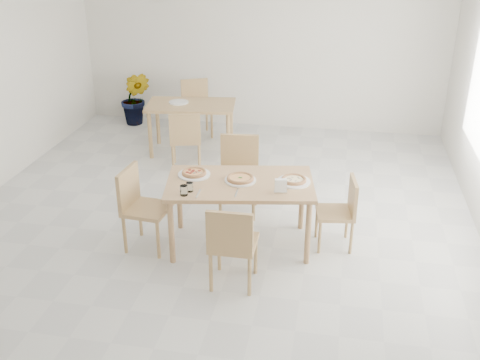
% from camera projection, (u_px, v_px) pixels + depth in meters
% --- Properties ---
extents(main_table, '(1.64, 1.11, 0.75)m').
position_uv_depth(main_table, '(240.00, 189.00, 5.85)').
color(main_table, tan).
rests_on(main_table, ground).
extents(chair_south, '(0.43, 0.43, 0.87)m').
position_uv_depth(chair_south, '(232.00, 242.00, 5.20)').
color(chair_south, tan).
rests_on(chair_south, ground).
extents(chair_north, '(0.50, 0.50, 0.92)m').
position_uv_depth(chair_north, '(239.00, 169.00, 6.66)').
color(chair_north, tan).
rests_on(chair_north, ground).
extents(chair_west, '(0.48, 0.48, 0.89)m').
position_uv_depth(chair_west, '(139.00, 203.00, 5.89)').
color(chair_west, tan).
rests_on(chair_west, ground).
extents(chair_east, '(0.44, 0.44, 0.78)m').
position_uv_depth(chair_east, '(342.00, 208.00, 5.92)').
color(chair_east, tan).
rests_on(chair_east, ground).
extents(plate_margherita, '(0.33, 0.33, 0.02)m').
position_uv_depth(plate_margherita, '(240.00, 180.00, 5.83)').
color(plate_margherita, white).
rests_on(plate_margherita, main_table).
extents(plate_mushroom, '(0.34, 0.34, 0.02)m').
position_uv_depth(plate_mushroom, '(294.00, 181.00, 5.80)').
color(plate_mushroom, white).
rests_on(plate_mushroom, main_table).
extents(plate_pepperoni, '(0.34, 0.34, 0.02)m').
position_uv_depth(plate_pepperoni, '(194.00, 174.00, 5.96)').
color(plate_pepperoni, white).
rests_on(plate_pepperoni, main_table).
extents(pizza_margherita, '(0.33, 0.33, 0.03)m').
position_uv_depth(pizza_margherita, '(240.00, 178.00, 5.82)').
color(pizza_margherita, tan).
rests_on(pizza_margherita, plate_margherita).
extents(pizza_mushroom, '(0.34, 0.34, 0.03)m').
position_uv_depth(pizza_mushroom, '(294.00, 179.00, 5.79)').
color(pizza_mushroom, tan).
rests_on(pizza_mushroom, plate_mushroom).
extents(pizza_pepperoni, '(0.32, 0.32, 0.03)m').
position_uv_depth(pizza_pepperoni, '(194.00, 172.00, 5.95)').
color(pizza_pepperoni, tan).
rests_on(pizza_pepperoni, plate_pepperoni).
extents(tumbler_a, '(0.08, 0.08, 0.10)m').
position_uv_depth(tumbler_a, '(184.00, 190.00, 5.52)').
color(tumbler_a, white).
rests_on(tumbler_a, main_table).
extents(tumbler_b, '(0.07, 0.07, 0.09)m').
position_uv_depth(tumbler_b, '(190.00, 187.00, 5.59)').
color(tumbler_b, white).
rests_on(tumbler_b, main_table).
extents(napkin_holder, '(0.14, 0.09, 0.14)m').
position_uv_depth(napkin_holder, '(281.00, 186.00, 5.56)').
color(napkin_holder, silver).
rests_on(napkin_holder, main_table).
extents(fork_a, '(0.02, 0.19, 0.01)m').
position_uv_depth(fork_a, '(198.00, 194.00, 5.55)').
color(fork_a, silver).
rests_on(fork_a, main_table).
extents(fork_b, '(0.02, 0.20, 0.01)m').
position_uv_depth(fork_b, '(237.00, 193.00, 5.58)').
color(fork_b, silver).
rests_on(fork_b, main_table).
extents(second_table, '(1.37, 0.90, 0.75)m').
position_uv_depth(second_table, '(191.00, 110.00, 8.32)').
color(second_table, tan).
rests_on(second_table, ground).
extents(chair_back_s, '(0.51, 0.51, 0.86)m').
position_uv_depth(chair_back_s, '(185.00, 137.00, 7.75)').
color(chair_back_s, tan).
rests_on(chair_back_s, ground).
extents(chair_back_n, '(0.59, 0.59, 0.89)m').
position_uv_depth(chair_back_n, '(196.00, 103.00, 9.08)').
color(chair_back_n, tan).
rests_on(chair_back_n, ground).
extents(plate_empty, '(0.29, 0.29, 0.02)m').
position_uv_depth(plate_empty, '(179.00, 102.00, 8.32)').
color(plate_empty, white).
rests_on(plate_empty, second_table).
extents(potted_plant, '(0.52, 0.43, 0.92)m').
position_uv_depth(potted_plant, '(136.00, 98.00, 9.54)').
color(potted_plant, '#26611D').
rests_on(potted_plant, ground).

